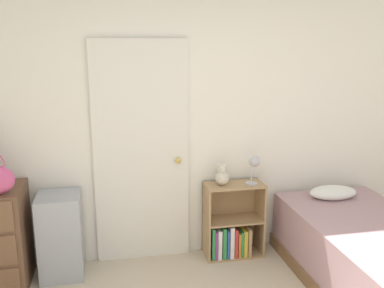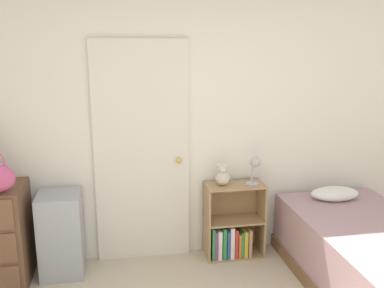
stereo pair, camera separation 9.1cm
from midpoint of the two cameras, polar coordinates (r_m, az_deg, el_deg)
The scene contains 7 objects.
wall_back at distance 3.96m, azimuth -1.38°, elevation 2.69°, with size 10.00×0.06×2.55m.
door_closed at distance 3.93m, azimuth -6.02°, elevation -1.25°, with size 0.87×0.09×2.04m.
storage_bin at distance 3.99m, azimuth -16.39°, elevation -11.44°, with size 0.37×0.38×0.75m.
bookshelf at distance 4.19m, azimuth 5.89°, elevation -11.37°, with size 0.55×0.28×0.72m.
teddy_bear at distance 3.97m, azimuth 4.75°, elevation -4.27°, with size 0.14×0.14×0.21m.
desk_lamp at distance 3.99m, azimuth 9.01°, elevation -2.75°, with size 0.13×0.13×0.27m.
bed at distance 3.94m, azimuth 23.41°, elevation -13.84°, with size 1.03×1.85×0.67m.
Camera 2 is at (-0.55, -1.57, 2.02)m, focal length 40.00 mm.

